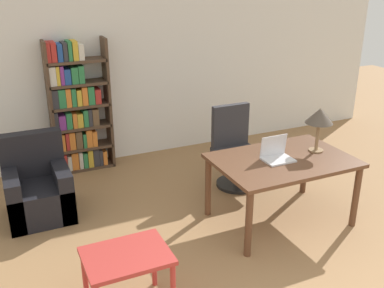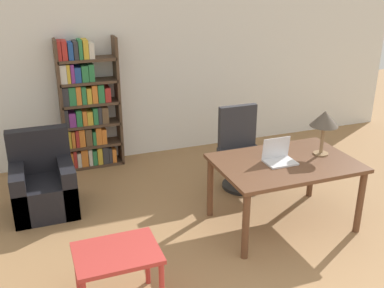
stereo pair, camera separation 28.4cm
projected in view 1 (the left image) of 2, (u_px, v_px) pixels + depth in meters
wall_back at (144, 63)px, 6.29m from camera, size 8.00×0.06×2.70m
desk at (282, 167)px, 4.72m from camera, size 1.43×0.97×0.73m
laptop at (276, 155)px, 4.65m from camera, size 0.31×0.23×0.24m
table_lamp at (319, 117)px, 4.75m from camera, size 0.30×0.30×0.48m
office_chair at (235, 150)px, 5.64m from camera, size 0.53×0.53×1.01m
side_table_blue at (127, 263)px, 3.48m from camera, size 0.66×0.50×0.54m
armchair at (38, 191)px, 4.96m from camera, size 0.68×0.70×0.90m
bookshelf at (76, 111)px, 5.92m from camera, size 0.79×0.28×1.76m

